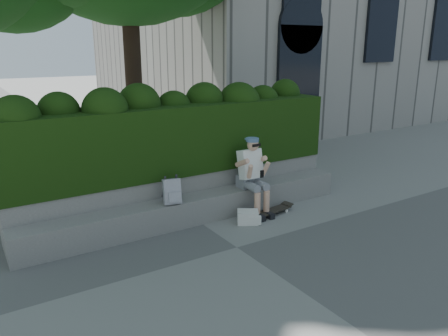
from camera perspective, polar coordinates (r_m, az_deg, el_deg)
ground at (r=6.70m, az=1.69°, el=-10.33°), size 80.00×80.00×0.00m
bench_ledge at (r=7.60m, az=-3.58°, el=-5.27°), size 6.00×0.45×0.45m
planter_wall at (r=7.94m, az=-5.25°, el=-3.21°), size 6.00×0.50×0.75m
hedge at (r=7.88m, az=-6.17°, el=3.97°), size 6.00×1.00×1.20m
person at (r=7.81m, az=3.70°, el=-0.60°), size 0.40×0.76×1.38m
skateboard at (r=7.92m, az=6.24°, el=-5.62°), size 0.88×0.35×0.09m
backpack_plaid at (r=7.15m, az=-6.82°, el=-3.05°), size 0.31×0.21×0.41m
backpack_ground at (r=7.52m, az=3.13°, el=-6.42°), size 0.43×0.40×0.23m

